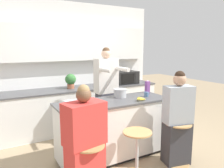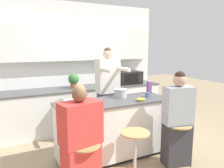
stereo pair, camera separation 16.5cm
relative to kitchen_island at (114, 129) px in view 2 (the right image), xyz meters
name	(u,v)px [view 2 (the right image)]	position (x,y,z in m)	size (l,w,h in m)	color
ground_plane	(114,156)	(0.00, 0.00, -0.47)	(16.00, 16.00, 0.00)	tan
wall_back	(77,56)	(0.00, 1.79, 1.07)	(3.85, 0.22, 2.70)	white
back_counter	(83,107)	(0.00, 1.46, -0.02)	(3.57, 0.69, 0.89)	white
kitchen_island	(114,129)	(0.00, 0.00, 0.00)	(1.81, 0.66, 0.93)	black
bar_stool_leftmost	(85,166)	(-0.72, -0.66, -0.11)	(0.39, 0.39, 0.64)	tan
bar_stool_center	(135,152)	(0.00, -0.62, -0.11)	(0.39, 0.39, 0.64)	tan
bar_stool_rightmost	(177,142)	(0.72, -0.65, -0.11)	(0.39, 0.39, 0.64)	tan
person_cooking	(108,96)	(0.19, 0.61, 0.39)	(0.43, 0.58, 1.74)	#383842
person_wrapped_blanket	(81,144)	(-0.75, -0.63, 0.16)	(0.50, 0.37, 1.34)	red
person_seated_near	(177,123)	(0.72, -0.63, 0.17)	(0.45, 0.34, 1.41)	#333338
cooking_pot	(121,93)	(0.20, 0.15, 0.53)	(0.31, 0.22, 0.14)	#B7BABC
fruit_bowl	(70,102)	(-0.67, 0.09, 0.49)	(0.19, 0.19, 0.06)	#B7BABC
coffee_cup_near	(84,101)	(-0.48, 0.00, 0.50)	(0.10, 0.07, 0.08)	orange
coffee_cup_far	(147,95)	(0.61, -0.02, 0.49)	(0.11, 0.07, 0.08)	#4C7099
banana_bunch	(140,99)	(0.35, -0.21, 0.48)	(0.18, 0.13, 0.06)	yellow
juice_carton	(149,87)	(0.83, 0.23, 0.56)	(0.07, 0.07, 0.22)	#7A428E
microwave	(129,77)	(1.12, 1.42, 0.57)	(0.55, 0.40, 0.29)	black
potted_plant	(74,80)	(-0.20, 1.46, 0.59)	(0.23, 0.23, 0.31)	#A86042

